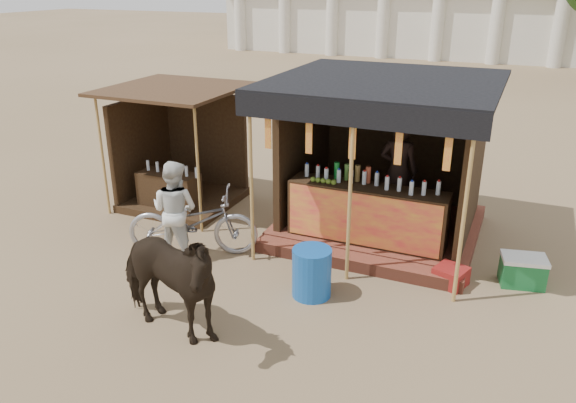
# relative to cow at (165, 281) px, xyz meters

# --- Properties ---
(ground) EXTENTS (120.00, 120.00, 0.00)m
(ground) POSITION_rel_cow_xyz_m (0.66, 0.73, -0.78)
(ground) COLOR #846B4C
(ground) RESTS_ON ground
(main_stall) EXTENTS (3.60, 3.61, 2.78)m
(main_stall) POSITION_rel_cow_xyz_m (1.68, 4.09, 0.25)
(main_stall) COLOR brown
(main_stall) RESTS_ON ground
(secondary_stall) EXTENTS (2.40, 2.40, 2.38)m
(secondary_stall) POSITION_rel_cow_xyz_m (-2.51, 3.97, 0.07)
(secondary_stall) COLOR #352513
(secondary_stall) RESTS_ON ground
(cow) EXTENTS (1.97, 1.15, 1.56)m
(cow) POSITION_rel_cow_xyz_m (0.00, 0.00, 0.00)
(cow) COLOR black
(cow) RESTS_ON ground
(motorbike) EXTENTS (2.26, 1.49, 1.12)m
(motorbike) POSITION_rel_cow_xyz_m (-0.95, 2.10, -0.22)
(motorbike) COLOR #9899A1
(motorbike) RESTS_ON ground
(bystander) EXTENTS (0.81, 0.64, 1.65)m
(bystander) POSITION_rel_cow_xyz_m (-1.13, 1.90, 0.04)
(bystander) COLOR silver
(bystander) RESTS_ON ground
(blue_barrel) EXTENTS (0.75, 0.75, 0.73)m
(blue_barrel) POSITION_rel_cow_xyz_m (1.34, 1.63, -0.42)
(blue_barrel) COLOR #1652A5
(blue_barrel) RESTS_ON ground
(red_crate) EXTENTS (0.55, 0.54, 0.29)m
(red_crate) POSITION_rel_cow_xyz_m (3.15, 2.73, -0.64)
(red_crate) COLOR maroon
(red_crate) RESTS_ON ground
(cooler) EXTENTS (0.72, 0.57, 0.46)m
(cooler) POSITION_rel_cow_xyz_m (4.12, 3.17, -0.55)
(cooler) COLOR #16662F
(cooler) RESTS_ON ground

